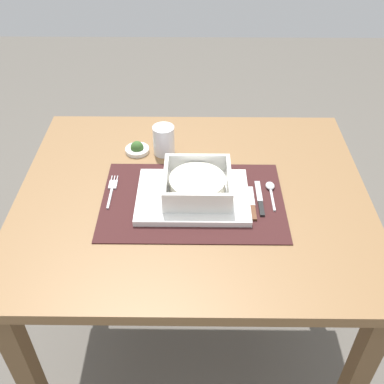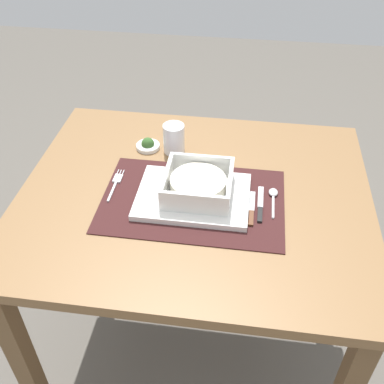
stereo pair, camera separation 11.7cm
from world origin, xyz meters
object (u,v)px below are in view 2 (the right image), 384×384
Objects in this scene: dining_table at (194,221)px; porridge_bowl at (198,185)px; butter_knife at (260,206)px; fork at (116,182)px; bread_knife at (252,210)px; drinking_glass at (174,140)px; spoon at (273,195)px; condiment_saucer at (148,145)px.

porridge_bowl reaches higher than dining_table.
butter_knife is at bearing -11.84° from dining_table.
butter_knife reaches higher than fork.
bread_knife is at bearing -14.85° from porridge_bowl.
drinking_glass reaches higher than butter_knife.
bread_knife is (0.37, -0.06, 0.00)m from fork.
drinking_glass is at bearing 149.90° from spoon.
condiment_saucer is at bearing 148.52° from butter_knife.
dining_table is at bearing -176.74° from spoon.
spoon is 0.06m from butter_knife.
butter_knife is 0.03m from bread_knife.
fork is (-0.23, 0.02, -0.04)m from porridge_bowl.
spoon is at bearing 7.71° from porridge_bowl.
butter_knife is (0.16, -0.02, -0.04)m from porridge_bowl.
butter_knife reaches higher than dining_table.
drinking_glass is (0.13, 0.18, 0.03)m from fork.
butter_knife is 0.41m from condiment_saucer.
condiment_saucer is at bearing 130.88° from porridge_bowl.
dining_table is 0.24m from fork.
porridge_bowl is at bearing -5.09° from fork.
drinking_glass is (-0.09, 0.18, 0.14)m from dining_table.
condiment_saucer reaches higher than dining_table.
fork is at bearing -105.08° from condiment_saucer.
porridge_bowl is at bearing -57.21° from dining_table.
drinking_glass reaches higher than porridge_bowl.
condiment_saucer reaches higher than butter_knife.
drinking_glass reaches higher than condiment_saucer.
spoon is at bearing 47.57° from bread_knife.
drinking_glass reaches higher than dining_table.
dining_table is 13.24× the size of condiment_saucer.
spoon is 0.82× the size of butter_knife.
spoon is at bearing -30.98° from drinking_glass.
butter_knife is (-0.03, -0.05, -0.00)m from spoon.
drinking_glass is at bearing -2.73° from condiment_saucer.
porridge_bowl reaches higher than fork.
fork is at bearing 178.19° from dining_table.
condiment_saucer reaches higher than fork.
butter_knife is 1.07× the size of bread_knife.
porridge_bowl is 1.25× the size of butter_knife.
condiment_saucer is at bearing 140.32° from bread_knife.
fork is at bearing -126.09° from drinking_glass.
fork is 1.55× the size of drinking_glass.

